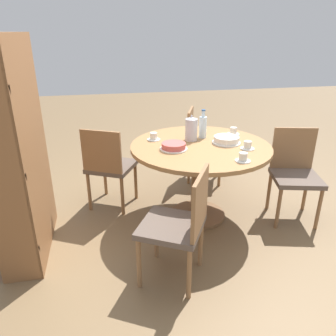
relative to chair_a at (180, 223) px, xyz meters
name	(u,v)px	position (x,y,z in m)	size (l,w,h in m)	color
ground_plane	(198,215)	(0.82, -0.38, -0.47)	(14.00, 14.00, 0.00)	brown
dining_table	(200,161)	(0.82, -0.38, 0.12)	(1.27, 1.27, 0.74)	brown
chair_a	(180,223)	(0.00, 0.00, 0.00)	(0.57, 0.57, 0.86)	olive
chair_b	(295,172)	(0.65, -1.27, 0.00)	(0.51, 0.51, 0.86)	olive
chair_c	(201,142)	(1.68, -0.66, 0.00)	(0.54, 0.54, 0.86)	olive
chair_d	(109,165)	(1.17, 0.44, 0.00)	(0.57, 0.57, 0.86)	olive
bookshelf	(21,158)	(0.64, 1.10, 0.33)	(0.90, 0.28, 1.69)	brown
coffee_pot	(191,129)	(0.97, -0.33, 0.38)	(0.11, 0.11, 0.24)	silver
water_bottle	(203,126)	(1.02, -0.46, 0.39)	(0.07, 0.07, 0.27)	silver
cake_main	(226,140)	(0.82, -0.63, 0.30)	(0.26, 0.26, 0.06)	white
cake_second	(174,146)	(0.74, -0.12, 0.30)	(0.24, 0.24, 0.06)	white
cup_a	(154,137)	(1.04, 0.01, 0.30)	(0.12, 0.12, 0.07)	silver
cup_b	(248,146)	(0.63, -0.75, 0.30)	(0.12, 0.12, 0.07)	silver
cup_c	(233,131)	(1.06, -0.79, 0.30)	(0.12, 0.12, 0.07)	silver
cup_d	(243,158)	(0.36, -0.60, 0.30)	(0.12, 0.12, 0.07)	silver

